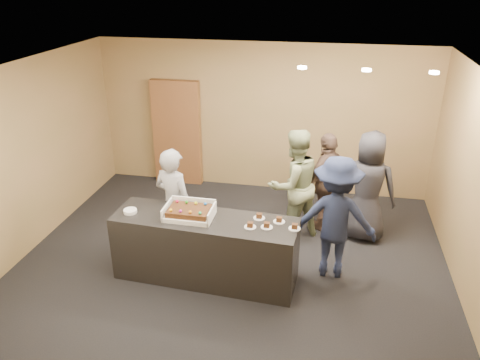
{
  "coord_description": "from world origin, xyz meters",
  "views": [
    {
      "loc": [
        1.2,
        -5.56,
        3.83
      ],
      "look_at": [
        0.09,
        0.0,
        1.25
      ],
      "focal_mm": 35.0,
      "sensor_mm": 36.0,
      "label": 1
    }
  ],
  "objects_px": {
    "serving_counter": "(206,249)",
    "plate_stack": "(130,211)",
    "cake_box": "(190,213)",
    "person_sage_man": "(294,185)",
    "sheet_cake": "(189,211)",
    "storage_cabinet": "(177,133)",
    "person_brown_extra": "(327,182)",
    "person_server_grey": "(174,204)",
    "person_navy_man": "(335,218)",
    "person_dark_suit": "(368,187)"
  },
  "relations": [
    {
      "from": "plate_stack",
      "to": "serving_counter",
      "type": "bearing_deg",
      "value": 1.65
    },
    {
      "from": "person_server_grey",
      "to": "person_sage_man",
      "type": "bearing_deg",
      "value": -131.69
    },
    {
      "from": "cake_box",
      "to": "person_brown_extra",
      "type": "height_order",
      "value": "person_brown_extra"
    },
    {
      "from": "person_server_grey",
      "to": "person_dark_suit",
      "type": "relative_size",
      "value": 0.96
    },
    {
      "from": "cake_box",
      "to": "sheet_cake",
      "type": "height_order",
      "value": "cake_box"
    },
    {
      "from": "cake_box",
      "to": "person_server_grey",
      "type": "height_order",
      "value": "person_server_grey"
    },
    {
      "from": "person_navy_man",
      "to": "person_brown_extra",
      "type": "xyz_separation_m",
      "value": [
        -0.14,
        1.25,
        -0.05
      ]
    },
    {
      "from": "storage_cabinet",
      "to": "sheet_cake",
      "type": "bearing_deg",
      "value": -68.87
    },
    {
      "from": "person_server_grey",
      "to": "person_brown_extra",
      "type": "height_order",
      "value": "person_server_grey"
    },
    {
      "from": "serving_counter",
      "to": "sheet_cake",
      "type": "bearing_deg",
      "value": -176.73
    },
    {
      "from": "cake_box",
      "to": "serving_counter",
      "type": "bearing_deg",
      "value": -6.52
    },
    {
      "from": "person_navy_man",
      "to": "serving_counter",
      "type": "bearing_deg",
      "value": 15.22
    },
    {
      "from": "storage_cabinet",
      "to": "plate_stack",
      "type": "bearing_deg",
      "value": -83.63
    },
    {
      "from": "cake_box",
      "to": "person_sage_man",
      "type": "xyz_separation_m",
      "value": [
        1.22,
        1.3,
        -0.08
      ]
    },
    {
      "from": "serving_counter",
      "to": "storage_cabinet",
      "type": "xyz_separation_m",
      "value": [
        -1.33,
        2.92,
        0.55
      ]
    },
    {
      "from": "person_dark_suit",
      "to": "storage_cabinet",
      "type": "bearing_deg",
      "value": -9.45
    },
    {
      "from": "plate_stack",
      "to": "person_brown_extra",
      "type": "xyz_separation_m",
      "value": [
        2.5,
        1.72,
        -0.13
      ]
    },
    {
      "from": "storage_cabinet",
      "to": "person_sage_man",
      "type": "bearing_deg",
      "value": -34.15
    },
    {
      "from": "sheet_cake",
      "to": "person_navy_man",
      "type": "bearing_deg",
      "value": 13.69
    },
    {
      "from": "sheet_cake",
      "to": "person_server_grey",
      "type": "xyz_separation_m",
      "value": [
        -0.36,
        0.45,
        -0.17
      ]
    },
    {
      "from": "person_server_grey",
      "to": "cake_box",
      "type": "bearing_deg",
      "value": 149.71
    },
    {
      "from": "person_dark_suit",
      "to": "cake_box",
      "type": "bearing_deg",
      "value": 45.6
    },
    {
      "from": "sheet_cake",
      "to": "person_sage_man",
      "type": "height_order",
      "value": "person_sage_man"
    },
    {
      "from": "cake_box",
      "to": "person_dark_suit",
      "type": "distance_m",
      "value": 2.74
    },
    {
      "from": "cake_box",
      "to": "person_server_grey",
      "type": "distance_m",
      "value": 0.57
    },
    {
      "from": "person_navy_man",
      "to": "plate_stack",
      "type": "bearing_deg",
      "value": 10.2
    },
    {
      "from": "sheet_cake",
      "to": "person_sage_man",
      "type": "xyz_separation_m",
      "value": [
        1.22,
        1.33,
        -0.13
      ]
    },
    {
      "from": "person_server_grey",
      "to": "person_dark_suit",
      "type": "bearing_deg",
      "value": -139.31
    },
    {
      "from": "plate_stack",
      "to": "person_navy_man",
      "type": "height_order",
      "value": "person_navy_man"
    },
    {
      "from": "sheet_cake",
      "to": "person_navy_man",
      "type": "xyz_separation_m",
      "value": [
        1.85,
        0.45,
        -0.15
      ]
    },
    {
      "from": "sheet_cake",
      "to": "person_dark_suit",
      "type": "height_order",
      "value": "person_dark_suit"
    },
    {
      "from": "serving_counter",
      "to": "plate_stack",
      "type": "height_order",
      "value": "plate_stack"
    },
    {
      "from": "person_server_grey",
      "to": "person_brown_extra",
      "type": "distance_m",
      "value": 2.41
    },
    {
      "from": "sheet_cake",
      "to": "person_brown_extra",
      "type": "height_order",
      "value": "person_brown_extra"
    },
    {
      "from": "storage_cabinet",
      "to": "person_dark_suit",
      "type": "relative_size",
      "value": 1.16
    },
    {
      "from": "sheet_cake",
      "to": "person_server_grey",
      "type": "bearing_deg",
      "value": 128.86
    },
    {
      "from": "person_brown_extra",
      "to": "plate_stack",
      "type": "bearing_deg",
      "value": -20.45
    },
    {
      "from": "storage_cabinet",
      "to": "person_server_grey",
      "type": "height_order",
      "value": "storage_cabinet"
    },
    {
      "from": "plate_stack",
      "to": "person_brown_extra",
      "type": "height_order",
      "value": "person_brown_extra"
    },
    {
      "from": "sheet_cake",
      "to": "person_navy_man",
      "type": "distance_m",
      "value": 1.91
    },
    {
      "from": "storage_cabinet",
      "to": "person_navy_man",
      "type": "xyz_separation_m",
      "value": [
        2.98,
        -2.47,
        -0.15
      ]
    },
    {
      "from": "person_brown_extra",
      "to": "person_dark_suit",
      "type": "bearing_deg",
      "value": 106.42
    },
    {
      "from": "serving_counter",
      "to": "person_dark_suit",
      "type": "xyz_separation_m",
      "value": [
        2.11,
        1.49,
        0.41
      ]
    },
    {
      "from": "person_dark_suit",
      "to": "person_sage_man",
      "type": "bearing_deg",
      "value": 21.8
    },
    {
      "from": "plate_stack",
      "to": "person_navy_man",
      "type": "xyz_separation_m",
      "value": [
        2.65,
        0.48,
        -0.07
      ]
    },
    {
      "from": "serving_counter",
      "to": "sheet_cake",
      "type": "distance_m",
      "value": 0.58
    },
    {
      "from": "person_navy_man",
      "to": "sheet_cake",
      "type": "bearing_deg",
      "value": 13.64
    },
    {
      "from": "person_brown_extra",
      "to": "person_navy_man",
      "type": "bearing_deg",
      "value": 41.54
    },
    {
      "from": "person_dark_suit",
      "to": "person_navy_man",
      "type": "bearing_deg",
      "value": 79.28
    },
    {
      "from": "cake_box",
      "to": "person_sage_man",
      "type": "height_order",
      "value": "person_sage_man"
    }
  ]
}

